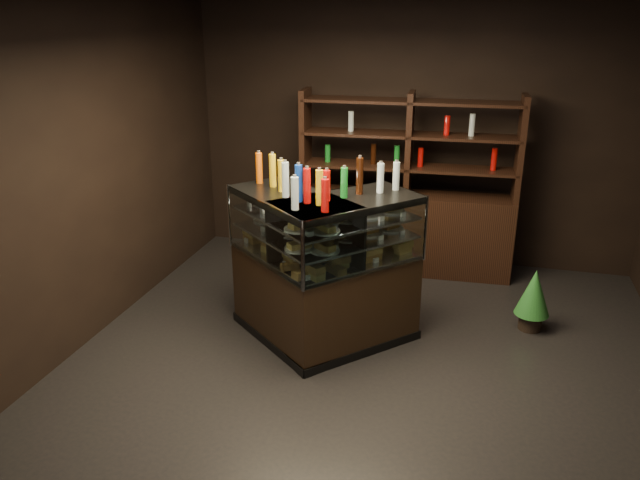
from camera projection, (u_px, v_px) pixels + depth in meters
The scene contains 7 objects.
ground at pixel (367, 361), 5.30m from camera, with size 5.00×5.00×0.00m, color black.
room_shell at pixel (374, 134), 4.62m from camera, with size 5.02×5.02×3.01m.
display_case at pixel (320, 294), 5.48m from camera, with size 1.78×1.33×1.36m.
food_display at pixel (320, 230), 5.27m from camera, with size 1.42×0.94×0.42m.
bottles_top at pixel (320, 181), 5.12m from camera, with size 1.25×0.80×0.30m.
potted_conifer at pixel (534, 291), 5.70m from camera, with size 0.32×0.32×0.68m.
back_shelving at pixel (405, 219), 6.93m from camera, with size 2.35×0.53×2.00m.
Camera 1 is at (0.79, -4.54, 2.84)m, focal length 35.00 mm.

